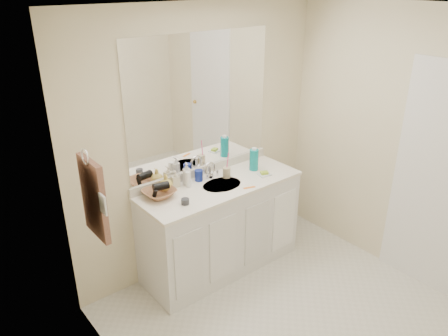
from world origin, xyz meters
name	(u,v)px	position (x,y,z in m)	size (l,w,h in m)	color
floor	(300,325)	(0.00, 0.00, 0.00)	(2.60, 2.60, 0.00)	silver
ceiling	(329,9)	(0.00, 0.00, 2.40)	(2.60, 2.60, 0.02)	white
wall_back	(201,142)	(0.00, 1.30, 1.20)	(2.60, 0.02, 2.40)	beige
wall_left	(147,264)	(-1.30, 0.00, 1.20)	(0.02, 2.60, 2.40)	beige
wall_right	(412,149)	(1.30, 0.00, 1.20)	(0.02, 2.60, 2.40)	beige
vanity_cabinet	(221,228)	(0.00, 1.02, 0.42)	(1.50, 0.55, 0.85)	white
countertop	(220,185)	(0.00, 1.02, 0.86)	(1.52, 0.57, 0.03)	white
backsplash	(203,170)	(0.00, 1.29, 0.92)	(1.52, 0.03, 0.08)	beige
sink_basin	(222,186)	(0.00, 1.00, 0.87)	(0.37, 0.37, 0.02)	beige
faucet	(210,172)	(0.00, 1.18, 0.94)	(0.02, 0.02, 0.11)	silver
mirror	(201,103)	(0.00, 1.29, 1.56)	(1.48, 0.01, 1.20)	white
blue_mug	(199,175)	(-0.11, 1.20, 0.93)	(0.07, 0.07, 0.10)	navy
tan_cup	(227,172)	(0.13, 1.09, 0.93)	(0.07, 0.07, 0.10)	tan
toothbrush	(227,162)	(0.14, 1.09, 1.03)	(0.01, 0.01, 0.19)	#FF4390
mouthwash_bottle	(254,160)	(0.44, 1.07, 0.98)	(0.09, 0.09, 0.20)	#0B8A8F
soap_dish	(264,175)	(0.43, 0.91, 0.89)	(0.11, 0.09, 0.01)	white
green_soap	(264,173)	(0.43, 0.91, 0.90)	(0.07, 0.05, 0.02)	#A0C02F
orange_comb	(249,187)	(0.15, 0.80, 0.88)	(0.11, 0.02, 0.00)	orange
dark_jar	(185,201)	(-0.46, 0.91, 0.90)	(0.07, 0.07, 0.05)	#2D2E34
extra_white_bottle	(188,179)	(-0.26, 1.15, 0.95)	(0.04, 0.04, 0.14)	white
soap_bottle_white	(187,174)	(-0.24, 1.20, 0.98)	(0.08, 0.08, 0.20)	silver
soap_bottle_cream	(175,179)	(-0.34, 1.23, 0.95)	(0.07, 0.07, 0.15)	beige
soap_bottle_yellow	(166,183)	(-0.45, 1.21, 0.95)	(0.12, 0.12, 0.15)	#DCC055
wicker_basket	(159,193)	(-0.55, 1.15, 0.91)	(0.27, 0.27, 0.07)	#8F5A39
hair_dryer	(161,186)	(-0.53, 1.15, 0.97)	(0.07, 0.07, 0.13)	black
towel_ring	(85,157)	(-1.27, 0.77, 1.55)	(0.11, 0.11, 0.01)	silver
hand_towel	(94,198)	(-1.25, 0.77, 1.25)	(0.04, 0.32, 0.55)	brown
switch_plate	(103,204)	(-1.27, 0.57, 1.30)	(0.01, 0.09, 0.13)	silver
door	(440,182)	(1.29, -0.30, 1.00)	(0.02, 0.82, 2.00)	white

